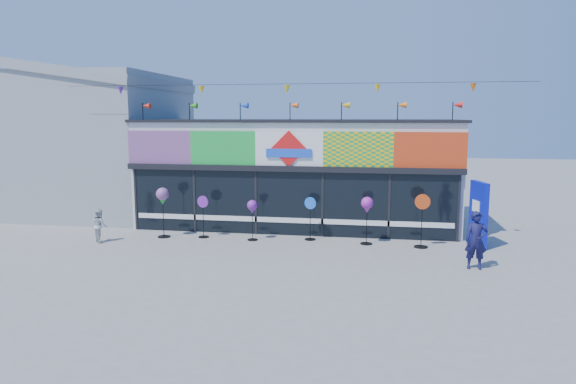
% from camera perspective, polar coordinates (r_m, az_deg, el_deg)
% --- Properties ---
extents(ground, '(80.00, 80.00, 0.00)m').
position_cam_1_polar(ground, '(15.21, -2.01, -7.71)').
color(ground, gray).
rests_on(ground, ground).
extents(kite_shop, '(16.00, 5.70, 5.31)m').
position_cam_1_polar(kite_shop, '(20.59, 1.25, 2.35)').
color(kite_shop, silver).
rests_on(kite_shop, ground).
extents(neighbour_building, '(8.18, 7.20, 6.87)m').
position_cam_1_polar(neighbour_building, '(24.95, -21.84, 5.48)').
color(neighbour_building, gray).
rests_on(neighbour_building, ground).
extents(blue_sign, '(0.42, 1.08, 2.14)m').
position_cam_1_polar(blue_sign, '(17.76, 20.39, -2.33)').
color(blue_sign, '#0C17B7').
rests_on(blue_sign, ground).
extents(spinner_0, '(0.45, 0.45, 1.76)m').
position_cam_1_polar(spinner_0, '(18.42, -13.76, -0.61)').
color(spinner_0, black).
rests_on(spinner_0, ground).
extents(spinner_1, '(0.42, 0.38, 1.48)m').
position_cam_1_polar(spinner_1, '(18.21, -9.41, -2.59)').
color(spinner_1, black).
rests_on(spinner_1, ground).
extents(spinner_2, '(0.35, 0.35, 1.40)m').
position_cam_1_polar(spinner_2, '(17.55, -4.00, -1.80)').
color(spinner_2, black).
rests_on(spinner_2, ground).
extents(spinner_3, '(0.41, 0.38, 1.49)m').
position_cam_1_polar(spinner_3, '(17.63, 2.49, -2.83)').
color(spinner_3, black).
rests_on(spinner_3, ground).
extents(spinner_4, '(0.40, 0.40, 1.60)m').
position_cam_1_polar(spinner_4, '(17.12, 8.78, -1.59)').
color(spinner_4, black).
rests_on(spinner_4, ground).
extents(spinner_5, '(0.49, 0.45, 1.75)m').
position_cam_1_polar(spinner_5, '(17.12, 14.65, -2.97)').
color(spinner_5, black).
rests_on(spinner_5, ground).
extents(adult_man, '(0.60, 0.40, 1.63)m').
position_cam_1_polar(adult_man, '(15.21, 20.18, -5.07)').
color(adult_man, '#14133D').
rests_on(adult_man, ground).
extents(child, '(0.61, 0.61, 1.13)m').
position_cam_1_polar(child, '(18.53, -20.19, -3.50)').
color(child, silver).
rests_on(child, ground).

